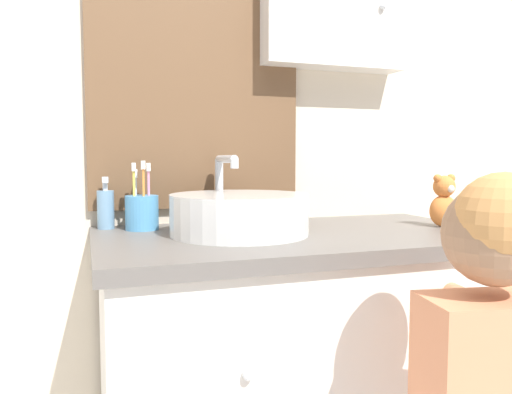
{
  "coord_description": "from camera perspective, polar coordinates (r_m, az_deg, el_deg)",
  "views": [
    {
      "loc": [
        -0.53,
        -0.87,
        1.02
      ],
      "look_at": [
        -0.14,
        0.26,
        0.92
      ],
      "focal_mm": 35.0,
      "sensor_mm": 36.0,
      "label": 1
    }
  ],
  "objects": [
    {
      "name": "sink_basin",
      "position": [
        1.27,
        -1.92,
        -1.84
      ],
      "size": [
        0.35,
        0.4,
        0.2
      ],
      "color": "silver",
      "rests_on": "vanity_counter"
    },
    {
      "name": "soap_dispenser",
      "position": [
        1.42,
        -16.81,
        -1.27
      ],
      "size": [
        0.05,
        0.05,
        0.14
      ],
      "color": "#6B93B2",
      "rests_on": "vanity_counter"
    },
    {
      "name": "teddy_bear",
      "position": [
        1.5,
        20.67,
        -0.53
      ],
      "size": [
        0.08,
        0.07,
        0.15
      ],
      "color": "orange",
      "rests_on": "vanity_counter"
    },
    {
      "name": "wall_back",
      "position": [
        1.61,
        0.8,
        13.99
      ],
      "size": [
        3.2,
        0.18,
        2.5
      ],
      "color": "beige",
      "rests_on": "ground_plane"
    },
    {
      "name": "vanity_counter",
      "position": [
        1.43,
        5.03,
        -20.5
      ],
      "size": [
        1.04,
        0.58,
        0.82
      ],
      "color": "silver",
      "rests_on": "ground_plane"
    },
    {
      "name": "toothbrush_holder",
      "position": [
        1.38,
        -12.91,
        -1.54
      ],
      "size": [
        0.09,
        0.09,
        0.19
      ],
      "color": "#4C93C6",
      "rests_on": "vanity_counter"
    }
  ]
}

